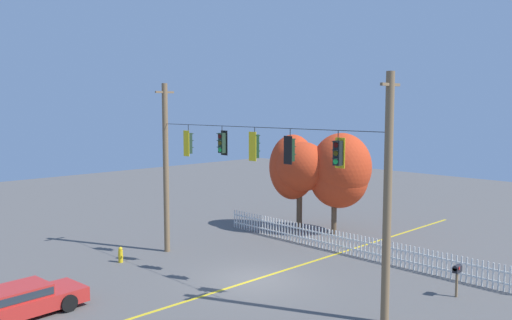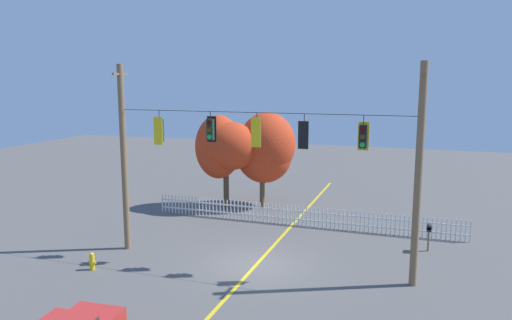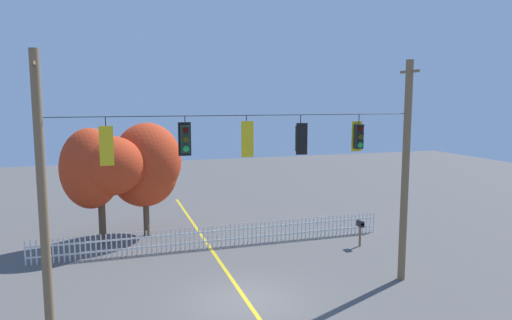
{
  "view_description": "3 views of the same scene",
  "coord_description": "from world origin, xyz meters",
  "px_view_note": "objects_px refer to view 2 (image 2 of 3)",
  "views": [
    {
      "loc": [
        16.35,
        -15.93,
        7.55
      ],
      "look_at": [
        -0.31,
        0.41,
        5.24
      ],
      "focal_mm": 37.58,
      "sensor_mm": 36.0,
      "label": 1
    },
    {
      "loc": [
        6.6,
        -19.31,
        8.09
      ],
      "look_at": [
        -0.16,
        0.45,
        4.6
      ],
      "focal_mm": 34.24,
      "sensor_mm": 36.0,
      "label": 2
    },
    {
      "loc": [
        -4.51,
        -15.38,
        7.22
      ],
      "look_at": [
        0.35,
        -0.08,
        5.14
      ],
      "focal_mm": 32.5,
      "sensor_mm": 36.0,
      "label": 3
    }
  ],
  "objects_px": {
    "traffic_signal_eastbound_side": "(257,132)",
    "traffic_signal_northbound_primary": "(304,135)",
    "traffic_signal_southbound_primary": "(211,129)",
    "traffic_signal_northbound_secondary": "(159,130)",
    "autumn_maple_mid": "(266,149)",
    "traffic_signal_westbound_side": "(363,136)",
    "autumn_maple_near_fence": "(224,147)",
    "roadside_mailbox": "(429,229)",
    "fire_hydrant": "(92,261)"
  },
  "relations": [
    {
      "from": "traffic_signal_southbound_primary",
      "to": "fire_hydrant",
      "type": "bearing_deg",
      "value": -147.29
    },
    {
      "from": "traffic_signal_northbound_secondary",
      "to": "autumn_maple_mid",
      "type": "relative_size",
      "value": 0.26
    },
    {
      "from": "traffic_signal_northbound_secondary",
      "to": "fire_hydrant",
      "type": "relative_size",
      "value": 2.0
    },
    {
      "from": "traffic_signal_westbound_side",
      "to": "traffic_signal_northbound_secondary",
      "type": "bearing_deg",
      "value": -179.88
    },
    {
      "from": "traffic_signal_southbound_primary",
      "to": "traffic_signal_eastbound_side",
      "type": "xyz_separation_m",
      "value": [
        2.13,
        -0.02,
        -0.04
      ]
    },
    {
      "from": "autumn_maple_mid",
      "to": "fire_hydrant",
      "type": "bearing_deg",
      "value": -106.66
    },
    {
      "from": "autumn_maple_mid",
      "to": "traffic_signal_eastbound_side",
      "type": "bearing_deg",
      "value": -74.38
    },
    {
      "from": "traffic_signal_westbound_side",
      "to": "roadside_mailbox",
      "type": "relative_size",
      "value": 1.07
    },
    {
      "from": "traffic_signal_northbound_secondary",
      "to": "roadside_mailbox",
      "type": "distance_m",
      "value": 13.39
    },
    {
      "from": "fire_hydrant",
      "to": "autumn_maple_near_fence",
      "type": "bearing_deg",
      "value": 82.77
    },
    {
      "from": "traffic_signal_eastbound_side",
      "to": "traffic_signal_northbound_primary",
      "type": "distance_m",
      "value": 2.03
    },
    {
      "from": "traffic_signal_northbound_secondary",
      "to": "fire_hydrant",
      "type": "distance_m",
      "value": 6.36
    },
    {
      "from": "autumn_maple_mid",
      "to": "autumn_maple_near_fence",
      "type": "bearing_deg",
      "value": -152.04
    },
    {
      "from": "traffic_signal_southbound_primary",
      "to": "traffic_signal_eastbound_side",
      "type": "height_order",
      "value": "same"
    },
    {
      "from": "traffic_signal_southbound_primary",
      "to": "autumn_maple_near_fence",
      "type": "distance_m",
      "value": 9.25
    },
    {
      "from": "fire_hydrant",
      "to": "roadside_mailbox",
      "type": "xyz_separation_m",
      "value": [
        13.63,
        7.09,
        0.69
      ]
    },
    {
      "from": "traffic_signal_northbound_primary",
      "to": "traffic_signal_westbound_side",
      "type": "relative_size",
      "value": 1.01
    },
    {
      "from": "traffic_signal_northbound_secondary",
      "to": "autumn_maple_mid",
      "type": "bearing_deg",
      "value": 79.0
    },
    {
      "from": "traffic_signal_eastbound_side",
      "to": "traffic_signal_northbound_primary",
      "type": "height_order",
      "value": "same"
    },
    {
      "from": "autumn_maple_mid",
      "to": "fire_hydrant",
      "type": "xyz_separation_m",
      "value": [
        -3.76,
        -12.58,
        -3.33
      ]
    },
    {
      "from": "traffic_signal_southbound_primary",
      "to": "roadside_mailbox",
      "type": "height_order",
      "value": "traffic_signal_southbound_primary"
    },
    {
      "from": "traffic_signal_northbound_primary",
      "to": "autumn_maple_mid",
      "type": "relative_size",
      "value": 0.24
    },
    {
      "from": "traffic_signal_southbound_primary",
      "to": "traffic_signal_eastbound_side",
      "type": "distance_m",
      "value": 2.13
    },
    {
      "from": "traffic_signal_southbound_primary",
      "to": "autumn_maple_near_fence",
      "type": "relative_size",
      "value": 0.23
    },
    {
      "from": "traffic_signal_westbound_side",
      "to": "fire_hydrant",
      "type": "bearing_deg",
      "value": -165.55
    },
    {
      "from": "traffic_signal_westbound_side",
      "to": "traffic_signal_southbound_primary",
      "type": "bearing_deg",
      "value": -180.0
    },
    {
      "from": "traffic_signal_northbound_secondary",
      "to": "autumn_maple_mid",
      "type": "distance_m",
      "value": 10.19
    },
    {
      "from": "traffic_signal_northbound_secondary",
      "to": "traffic_signal_eastbound_side",
      "type": "relative_size",
      "value": 1.07
    },
    {
      "from": "traffic_signal_northbound_primary",
      "to": "autumn_maple_near_fence",
      "type": "distance_m",
      "value": 11.28
    },
    {
      "from": "traffic_signal_southbound_primary",
      "to": "autumn_maple_mid",
      "type": "xyz_separation_m",
      "value": [
        -0.61,
        9.77,
        -2.22
      ]
    },
    {
      "from": "traffic_signal_eastbound_side",
      "to": "traffic_signal_westbound_side",
      "type": "xyz_separation_m",
      "value": [
        4.4,
        0.02,
        -0.02
      ]
    },
    {
      "from": "traffic_signal_southbound_primary",
      "to": "traffic_signal_westbound_side",
      "type": "bearing_deg",
      "value": 0.0
    },
    {
      "from": "traffic_signal_northbound_primary",
      "to": "traffic_signal_eastbound_side",
      "type": "bearing_deg",
      "value": -179.97
    },
    {
      "from": "traffic_signal_westbound_side",
      "to": "autumn_maple_mid",
      "type": "distance_m",
      "value": 12.29
    },
    {
      "from": "autumn_maple_mid",
      "to": "roadside_mailbox",
      "type": "distance_m",
      "value": 11.59
    },
    {
      "from": "autumn_maple_mid",
      "to": "roadside_mailbox",
      "type": "relative_size",
      "value": 4.57
    },
    {
      "from": "traffic_signal_eastbound_side",
      "to": "traffic_signal_southbound_primary",
      "type": "bearing_deg",
      "value": 179.49
    },
    {
      "from": "autumn_maple_near_fence",
      "to": "autumn_maple_mid",
      "type": "xyz_separation_m",
      "value": [
        2.32,
        1.23,
        -0.2
      ]
    },
    {
      "from": "fire_hydrant",
      "to": "traffic_signal_eastbound_side",
      "type": "bearing_deg",
      "value": 23.22
    },
    {
      "from": "traffic_signal_northbound_primary",
      "to": "fire_hydrant",
      "type": "height_order",
      "value": "traffic_signal_northbound_primary"
    },
    {
      "from": "traffic_signal_westbound_side",
      "to": "autumn_maple_mid",
      "type": "xyz_separation_m",
      "value": [
        -7.13,
        9.77,
        -2.16
      ]
    },
    {
      "from": "traffic_signal_eastbound_side",
      "to": "traffic_signal_northbound_primary",
      "type": "relative_size",
      "value": 1.01
    },
    {
      "from": "traffic_signal_northbound_secondary",
      "to": "autumn_maple_near_fence",
      "type": "distance_m",
      "value": 8.77
    },
    {
      "from": "traffic_signal_southbound_primary",
      "to": "fire_hydrant",
      "type": "relative_size",
      "value": 1.75
    },
    {
      "from": "traffic_signal_northbound_secondary",
      "to": "traffic_signal_southbound_primary",
      "type": "distance_m",
      "value": 2.51
    },
    {
      "from": "traffic_signal_eastbound_side",
      "to": "autumn_maple_near_fence",
      "type": "relative_size",
      "value": 0.25
    },
    {
      "from": "traffic_signal_southbound_primary",
      "to": "roadside_mailbox",
      "type": "xyz_separation_m",
      "value": [
        9.26,
        4.28,
        -4.85
      ]
    },
    {
      "from": "roadside_mailbox",
      "to": "fire_hydrant",
      "type": "bearing_deg",
      "value": -152.53
    },
    {
      "from": "traffic_signal_westbound_side",
      "to": "autumn_maple_near_fence",
      "type": "relative_size",
      "value": 0.24
    },
    {
      "from": "traffic_signal_southbound_primary",
      "to": "traffic_signal_northbound_secondary",
      "type": "bearing_deg",
      "value": -179.56
    }
  ]
}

